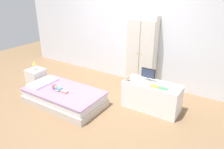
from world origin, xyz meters
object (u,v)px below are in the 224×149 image
bed (64,97)px  doll (57,88)px  table_lamp (34,63)px  tv_stand (151,96)px  wardrobe (142,51)px  tv_monitor (148,74)px  nightstand (37,78)px  book_orange (155,86)px  book_green (163,88)px  rocking_horse_toy (128,78)px

bed → doll: 0.22m
table_lamp → tv_stand: size_ratio=0.21×
doll → wardrobe: (0.97, 1.65, 0.47)m
table_lamp → tv_monitor: size_ratio=0.81×
nightstand → book_orange: size_ratio=3.00×
bed → table_lamp: table_lamp is taller
doll → nightstand: size_ratio=0.91×
book_green → doll: bearing=-159.5°
book_orange → nightstand: bearing=-170.6°
doll → table_lamp: (-0.93, 0.25, 0.25)m
table_lamp → nightstand: bearing=0.0°
tv_monitor → tv_stand: bearing=-30.5°
doll → book_orange: (1.68, 0.69, 0.20)m
tv_monitor → book_green: tv_monitor is taller
table_lamp → rocking_horse_toy: (2.12, 0.40, 0.00)m
nightstand → wardrobe: wardrobe is taller
nightstand → book_green: size_ratio=2.81×
bed → book_orange: book_orange is taller
table_lamp → book_orange: 2.65m
doll → wardrobe: 1.97m
table_lamp → book_orange: table_lamp is taller
bed → tv_stand: (1.50, 0.73, 0.12)m
tv_stand → bed: bearing=-153.9°
tv_stand → wardrobe: bearing=126.3°
tv_stand → book_orange: 0.30m
book_orange → rocking_horse_toy: bearing=-176.1°
bed → tv_monitor: (1.37, 0.81, 0.51)m
tv_stand → tv_monitor: size_ratio=3.89×
nightstand → rocking_horse_toy: size_ratio=3.35×
nightstand → tv_stand: 2.59m
wardrobe → rocking_horse_toy: (0.21, -1.00, -0.22)m
rocking_horse_toy → book_orange: (0.50, 0.03, -0.05)m
book_green → bed: bearing=-159.8°
wardrobe → rocking_horse_toy: 1.05m
tv_stand → tv_monitor: bearing=149.5°
nightstand → tv_stand: tv_stand is taller
table_lamp → rocking_horse_toy: rocking_horse_toy is taller
rocking_horse_toy → book_green: 0.66m
doll → rocking_horse_toy: rocking_horse_toy is taller
nightstand → wardrobe: (1.90, 1.40, 0.58)m
doll → book_green: 1.97m
book_orange → doll: bearing=-157.8°
table_lamp → wardrobe: 2.37m
wardrobe → tv_stand: wardrobe is taller
table_lamp → tv_monitor: tv_monitor is taller
bed → book_green: book_green is taller
table_lamp → book_green: 2.81m
tv_monitor → rocking_horse_toy: 0.37m
rocking_horse_toy → book_orange: bearing=3.9°
bed → tv_stand: bearing=26.1°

